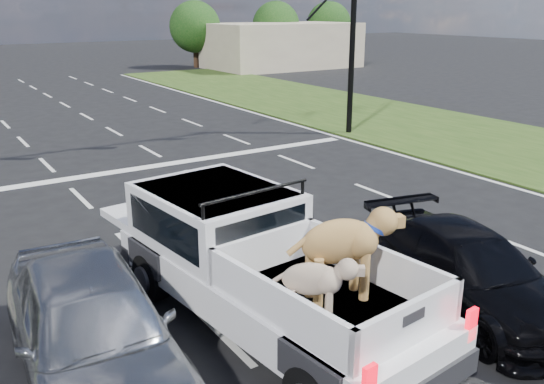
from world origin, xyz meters
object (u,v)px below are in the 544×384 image
(pickup_truck, at_px, (260,263))
(silver_sedan, at_px, (92,328))
(black_coupe, at_px, (468,270))
(traffic_signal, at_px, (302,11))

(pickup_truck, bearing_deg, silver_sedan, 175.59)
(pickup_truck, distance_m, black_coupe, 3.56)
(silver_sedan, bearing_deg, traffic_signal, 48.62)
(black_coupe, bearing_deg, traffic_signal, 79.50)
(pickup_truck, height_order, black_coupe, pickup_truck)
(silver_sedan, bearing_deg, black_coupe, -8.08)
(pickup_truck, xyz_separation_m, silver_sedan, (-2.65, -0.09, -0.24))
(silver_sedan, xyz_separation_m, black_coupe, (5.90, -1.31, -0.16))
(traffic_signal, relative_size, silver_sedan, 1.89)
(pickup_truck, xyz_separation_m, black_coupe, (3.25, -1.40, -0.40))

